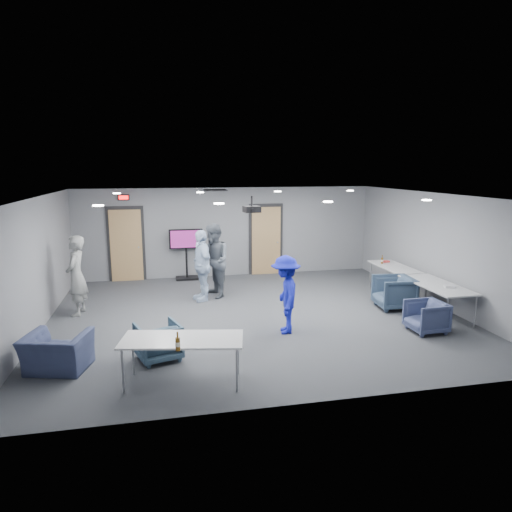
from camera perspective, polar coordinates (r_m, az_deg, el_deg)
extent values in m
plane|color=#373A3F|center=(10.44, -0.22, -7.41)|extent=(9.00, 9.00, 0.00)
plane|color=silver|center=(9.92, -0.23, 7.56)|extent=(9.00, 9.00, 0.00)
cube|color=slate|center=(13.98, -3.59, 3.00)|extent=(9.00, 0.02, 2.70)
cube|color=slate|center=(6.35, 7.24, -7.00)|extent=(9.00, 0.02, 2.70)
cube|color=slate|center=(10.19, -25.84, -1.13)|extent=(0.02, 8.00, 2.70)
cube|color=slate|center=(11.84, 21.61, 0.77)|extent=(0.02, 8.00, 2.70)
cube|color=black|center=(13.87, -15.91, 1.41)|extent=(1.06, 0.06, 2.24)
cube|color=tan|center=(13.84, -15.91, 1.26)|extent=(0.90, 0.05, 2.10)
cylinder|color=#95979D|center=(13.78, -14.46, 1.08)|extent=(0.04, 0.10, 0.04)
cube|color=black|center=(14.21, 1.24, 2.05)|extent=(1.06, 0.06, 2.24)
cube|color=tan|center=(14.18, 1.27, 1.91)|extent=(0.90, 0.05, 2.10)
cylinder|color=#95979D|center=(14.22, 2.69, 1.72)|extent=(0.04, 0.10, 0.04)
cube|color=black|center=(13.69, -16.22, 7.05)|extent=(0.32, 0.06, 0.16)
cube|color=#FF0C0C|center=(13.65, -16.23, 7.04)|extent=(0.26, 0.02, 0.11)
cube|color=black|center=(12.60, -5.12, 8.20)|extent=(0.60, 0.60, 0.03)
cylinder|color=white|center=(7.97, -19.13, 5.98)|extent=(0.18, 0.18, 0.02)
cylinder|color=white|center=(11.55, -17.01, 7.50)|extent=(0.18, 0.18, 0.02)
cylinder|color=white|center=(7.98, -4.65, 6.55)|extent=(0.18, 0.18, 0.02)
cylinder|color=white|center=(11.55, -6.99, 7.90)|extent=(0.18, 0.18, 0.02)
cylinder|color=white|center=(8.47, 8.98, 6.72)|extent=(0.18, 0.18, 0.02)
cylinder|color=white|center=(11.90, 2.74, 8.06)|extent=(0.18, 0.18, 0.02)
cylinder|color=white|center=(9.37, 20.56, 6.56)|extent=(0.18, 0.18, 0.02)
cylinder|color=white|center=(12.55, 11.69, 8.00)|extent=(0.18, 0.18, 0.02)
imported|color=gray|center=(11.01, -21.54, -2.30)|extent=(0.51, 0.71, 1.82)
imported|color=#575E68|center=(11.69, -5.29, -0.60)|extent=(0.92, 1.07, 1.90)
imported|color=silver|center=(11.46, -6.81, -1.16)|extent=(0.66, 1.12, 1.79)
imported|color=#1B22B4|center=(9.20, 3.71, -4.83)|extent=(0.76, 1.11, 1.58)
imported|color=#35475C|center=(11.32, 16.85, -4.37)|extent=(0.92, 0.90, 0.77)
imported|color=#3C4568|center=(9.96, 20.50, -7.11)|extent=(0.73, 0.71, 0.64)
imported|color=#3D566A|center=(8.25, -12.13, -10.37)|extent=(0.89, 0.90, 0.66)
imported|color=#394162|center=(8.33, -23.60, -10.97)|extent=(1.16, 1.07, 0.63)
cube|color=silver|center=(12.58, 16.90, -1.31)|extent=(0.72, 1.73, 0.03)
cylinder|color=#95979D|center=(13.20, 14.12, -2.21)|extent=(0.04, 0.04, 0.70)
cylinder|color=#95979D|center=(11.86, 17.43, -3.89)|extent=(0.04, 0.04, 0.70)
cylinder|color=#95979D|center=(13.46, 16.26, -2.08)|extent=(0.04, 0.04, 0.70)
cylinder|color=#95979D|center=(12.14, 19.74, -3.69)|extent=(0.04, 0.04, 0.70)
cube|color=silver|center=(11.00, 21.65, -3.36)|extent=(0.82, 1.97, 0.03)
cylinder|color=#95979D|center=(11.66, 17.72, -4.16)|extent=(0.04, 0.04, 0.70)
cylinder|color=#95979D|center=(10.20, 22.75, -6.68)|extent=(0.04, 0.04, 0.70)
cylinder|color=#95979D|center=(12.00, 20.47, -3.92)|extent=(0.04, 0.04, 0.70)
cylinder|color=#95979D|center=(10.58, 25.71, -6.29)|extent=(0.04, 0.04, 0.70)
cube|color=silver|center=(7.18, -9.21, -10.26)|extent=(1.96, 1.11, 0.03)
cylinder|color=#95979D|center=(7.53, -2.27, -12.08)|extent=(0.04, 0.04, 0.70)
cylinder|color=#95979D|center=(7.76, -15.12, -11.76)|extent=(0.04, 0.04, 0.70)
cylinder|color=#95979D|center=(6.97, -2.39, -14.06)|extent=(0.04, 0.04, 0.70)
cylinder|color=#95979D|center=(7.22, -16.32, -13.61)|extent=(0.04, 0.04, 0.70)
cylinder|color=brown|center=(6.71, -9.75, -10.80)|extent=(0.07, 0.07, 0.19)
cylinder|color=brown|center=(6.66, -9.79, -9.68)|extent=(0.03, 0.03, 0.09)
cylinder|color=beige|center=(6.71, -9.75, -10.80)|extent=(0.07, 0.07, 0.06)
cylinder|color=brown|center=(12.81, 15.48, -0.57)|extent=(0.06, 0.06, 0.16)
cylinder|color=brown|center=(12.78, 15.51, -0.06)|extent=(0.02, 0.02, 0.07)
cylinder|color=beige|center=(12.81, 15.48, -0.57)|extent=(0.06, 0.06, 0.05)
cube|color=#DD3B37|center=(13.04, 15.89, -0.66)|extent=(0.21, 0.15, 0.04)
cube|color=silver|center=(10.79, 23.07, -3.53)|extent=(0.25, 0.21, 0.05)
cube|color=black|center=(13.85, -8.61, -2.74)|extent=(0.66, 0.47, 0.06)
cylinder|color=black|center=(13.73, -8.68, -0.38)|extent=(0.06, 0.06, 1.13)
cube|color=black|center=(13.62, -8.75, 2.13)|extent=(0.99, 0.07, 0.58)
cube|color=#691759|center=(13.57, -8.74, 2.10)|extent=(0.89, 0.01, 0.51)
cylinder|color=black|center=(10.00, -0.53, 6.89)|extent=(0.04, 0.04, 0.22)
cube|color=black|center=(10.01, -0.53, 5.87)|extent=(0.38, 0.34, 0.14)
cylinder|color=black|center=(9.86, -0.35, 5.79)|extent=(0.08, 0.06, 0.08)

